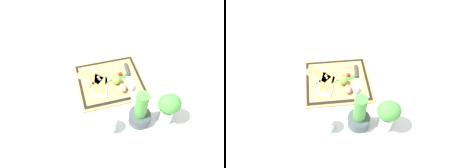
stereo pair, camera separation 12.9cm
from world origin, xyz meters
TOP-DOWN VIEW (x-y plane):
  - ground_plane at (0.00, 0.00)m, footprint 6.00×6.00m
  - cutting_board at (0.00, 0.00)m, footprint 0.40×0.37m
  - pizza_slice_near at (0.10, -0.05)m, footprint 0.21×0.21m
  - pizza_slice_far at (0.07, 0.03)m, footprint 0.14×0.21m
  - knife at (-0.12, 0.01)m, footprint 0.06×0.32m
  - egg_brown at (-0.05, 0.09)m, footprint 0.04×0.06m
  - egg_pink at (-0.10, 0.09)m, footprint 0.04×0.06m
  - lime at (-0.03, 0.03)m, footprint 0.05×0.05m
  - cherry_tomato_red at (-0.07, -0.02)m, footprint 0.03×0.03m
  - cherry_tomato_yellow at (-0.04, -0.02)m, footprint 0.02×0.02m
  - scallion_bunch at (-0.00, 0.01)m, footprint 0.26×0.06m
  - herb_pot at (-0.08, 0.30)m, footprint 0.11×0.11m
  - sauce_jar at (0.08, 0.31)m, footprint 0.08×0.08m
  - herb_glass at (-0.21, 0.33)m, footprint 0.12×0.10m

SIDE VIEW (x-z plane):
  - ground_plane at x=0.00m, z-range 0.00..0.00m
  - cutting_board at x=0.00m, z-range 0.00..0.02m
  - scallion_bunch at x=0.00m, z-range 0.02..0.02m
  - pizza_slice_near at x=0.10m, z-range 0.01..0.03m
  - pizza_slice_far at x=0.07m, z-range 0.01..0.03m
  - knife at x=-0.12m, z-range 0.01..0.03m
  - cherry_tomato_yellow at x=-0.04m, z-range 0.02..0.04m
  - cherry_tomato_red at x=-0.07m, z-range 0.02..0.04m
  - egg_brown at x=-0.05m, z-range 0.02..0.05m
  - egg_pink at x=-0.10m, z-range 0.02..0.05m
  - sauce_jar at x=0.08m, z-range -0.01..0.09m
  - lime at x=-0.03m, z-range 0.02..0.07m
  - herb_pot at x=-0.08m, z-range -0.03..0.19m
  - herb_glass at x=-0.21m, z-range 0.02..0.21m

